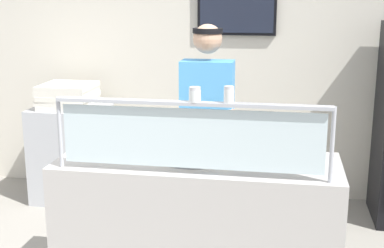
{
  "coord_description": "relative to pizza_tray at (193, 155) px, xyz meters",
  "views": [
    {
      "loc": [
        1.4,
        -2.82,
        1.97
      ],
      "look_at": [
        0.84,
        0.36,
        1.18
      ],
      "focal_mm": 49.96,
      "sensor_mm": 36.0,
      "label": 1
    }
  ],
  "objects": [
    {
      "name": "shop_rear_unit",
      "position": [
        0.04,
        1.96,
        0.39
      ],
      "size": [
        6.17,
        0.13,
        2.7
      ],
      "color": "silver",
      "rests_on": "ground"
    },
    {
      "name": "serving_counter",
      "position": [
        0.04,
        -0.05,
        -0.49
      ],
      "size": [
        1.77,
        0.66,
        0.95
      ],
      "primitive_type": "cube",
      "color": "#BCB7B2",
      "rests_on": "ground"
    },
    {
      "name": "sneeze_guard",
      "position": [
        0.04,
        -0.32,
        0.26
      ],
      "size": [
        1.6,
        0.06,
        0.43
      ],
      "color": "#B2B5BC",
      "rests_on": "serving_counter"
    },
    {
      "name": "pizza_tray",
      "position": [
        0.0,
        0.0,
        0.0
      ],
      "size": [
        0.48,
        0.48,
        0.04
      ],
      "color": "#9EA0A8",
      "rests_on": "serving_counter"
    },
    {
      "name": "pizza_server",
      "position": [
        -0.01,
        -0.02,
        0.02
      ],
      "size": [
        0.14,
        0.29,
        0.01
      ],
      "primitive_type": "cube",
      "rotation": [
        0.0,
        0.0,
        -0.25
      ],
      "color": "#ADAFB7",
      "rests_on": "pizza_tray"
    },
    {
      "name": "parmesan_shaker",
      "position": [
        0.06,
        -0.32,
        0.45
      ],
      "size": [
        0.07,
        0.07,
        0.08
      ],
      "color": "white",
      "rests_on": "sneeze_guard"
    },
    {
      "name": "pepper_flake_shaker",
      "position": [
        0.25,
        -0.32,
        0.45
      ],
      "size": [
        0.06,
        0.06,
        0.09
      ],
      "color": "white",
      "rests_on": "sneeze_guard"
    },
    {
      "name": "worker_figure",
      "position": [
        0.01,
        0.57,
        0.04
      ],
      "size": [
        0.41,
        0.5,
        1.76
      ],
      "color": "#23232D",
      "rests_on": "ground"
    },
    {
      "name": "prep_shelf",
      "position": [
        -1.45,
        1.47,
        -0.51
      ],
      "size": [
        0.7,
        0.55,
        0.92
      ],
      "primitive_type": "cube",
      "color": "#B7BABF",
      "rests_on": "ground"
    },
    {
      "name": "pizza_box_stack",
      "position": [
        -1.46,
        1.47,
        0.06
      ],
      "size": [
        0.49,
        0.49,
        0.22
      ],
      "color": "silver",
      "rests_on": "prep_shelf"
    }
  ]
}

